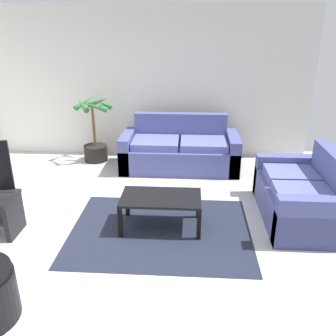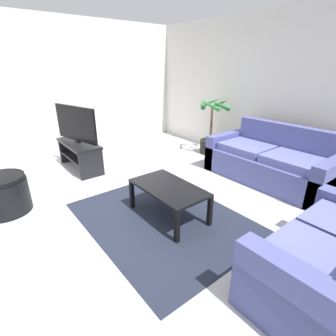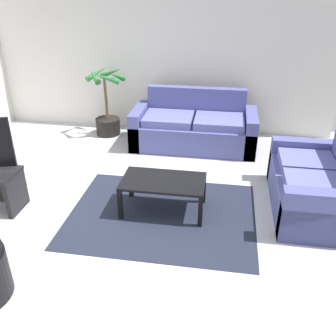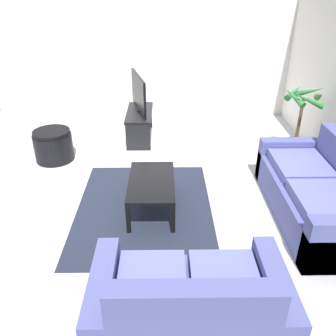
{
  "view_description": "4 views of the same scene",
  "coord_description": "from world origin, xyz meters",
  "px_view_note": "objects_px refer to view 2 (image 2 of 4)",
  "views": [
    {
      "loc": [
        0.82,
        -3.59,
        2.38
      ],
      "look_at": [
        0.56,
        0.54,
        0.7
      ],
      "focal_mm": 38.17,
      "sensor_mm": 36.0,
      "label": 1
    },
    {
      "loc": [
        2.68,
        -1.45,
        1.81
      ],
      "look_at": [
        0.38,
        0.37,
        0.61
      ],
      "focal_mm": 27.22,
      "sensor_mm": 36.0,
      "label": 2
    },
    {
      "loc": [
        1.15,
        -3.43,
        2.56
      ],
      "look_at": [
        0.53,
        0.4,
        0.53
      ],
      "focal_mm": 39.66,
      "sensor_mm": 36.0,
      "label": 3
    },
    {
      "loc": [
        4.18,
        0.45,
        2.6
      ],
      "look_at": [
        0.24,
        0.5,
        0.45
      ],
      "focal_mm": 37.5,
      "sensor_mm": 36.0,
      "label": 4
    }
  ],
  "objects_px": {
    "couch_main": "(270,163)",
    "tv_stand": "(80,152)",
    "tv": "(76,124)",
    "ottoman": "(4,195)",
    "potted_palm": "(211,134)",
    "coffee_table": "(169,190)"
  },
  "relations": [
    {
      "from": "couch_main",
      "to": "tv_stand",
      "type": "height_order",
      "value": "couch_main"
    },
    {
      "from": "tv",
      "to": "ottoman",
      "type": "xyz_separation_m",
      "value": [
        0.85,
        -1.33,
        -0.59
      ]
    },
    {
      "from": "tv_stand",
      "to": "ottoman",
      "type": "distance_m",
      "value": 1.58
    },
    {
      "from": "couch_main",
      "to": "tv",
      "type": "xyz_separation_m",
      "value": [
        -2.43,
        -2.27,
        0.54
      ]
    },
    {
      "from": "tv_stand",
      "to": "tv",
      "type": "bearing_deg",
      "value": 104.32
    },
    {
      "from": "couch_main",
      "to": "ottoman",
      "type": "height_order",
      "value": "couch_main"
    },
    {
      "from": "couch_main",
      "to": "tv",
      "type": "distance_m",
      "value": 3.36
    },
    {
      "from": "tv",
      "to": "tv_stand",
      "type": "bearing_deg",
      "value": -75.68
    },
    {
      "from": "couch_main",
      "to": "potted_palm",
      "type": "relative_size",
      "value": 1.68
    },
    {
      "from": "tv_stand",
      "to": "potted_palm",
      "type": "xyz_separation_m",
      "value": [
        0.87,
        2.54,
        0.09
      ]
    },
    {
      "from": "ottoman",
      "to": "couch_main",
      "type": "bearing_deg",
      "value": 66.37
    },
    {
      "from": "couch_main",
      "to": "tv_stand",
      "type": "bearing_deg",
      "value": -136.93
    },
    {
      "from": "coffee_table",
      "to": "potted_palm",
      "type": "xyz_separation_m",
      "value": [
        -1.39,
        2.26,
        0.05
      ]
    },
    {
      "from": "tv_stand",
      "to": "tv",
      "type": "xyz_separation_m",
      "value": [
        -0.0,
        0.0,
        0.51
      ]
    },
    {
      "from": "couch_main",
      "to": "potted_palm",
      "type": "bearing_deg",
      "value": 170.26
    },
    {
      "from": "couch_main",
      "to": "tv_stand",
      "type": "distance_m",
      "value": 3.32
    },
    {
      "from": "potted_palm",
      "to": "ottoman",
      "type": "height_order",
      "value": "potted_palm"
    },
    {
      "from": "tv_stand",
      "to": "tv",
      "type": "distance_m",
      "value": 0.51
    },
    {
      "from": "couch_main",
      "to": "tv_stand",
      "type": "xyz_separation_m",
      "value": [
        -2.43,
        -2.27,
        0.02
      ]
    },
    {
      "from": "tv",
      "to": "potted_palm",
      "type": "xyz_separation_m",
      "value": [
        0.87,
        2.53,
        -0.43
      ]
    },
    {
      "from": "tv",
      "to": "couch_main",
      "type": "bearing_deg",
      "value": 43.02
    },
    {
      "from": "couch_main",
      "to": "ottoman",
      "type": "xyz_separation_m",
      "value": [
        -1.57,
        -3.6,
        -0.05
      ]
    }
  ]
}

